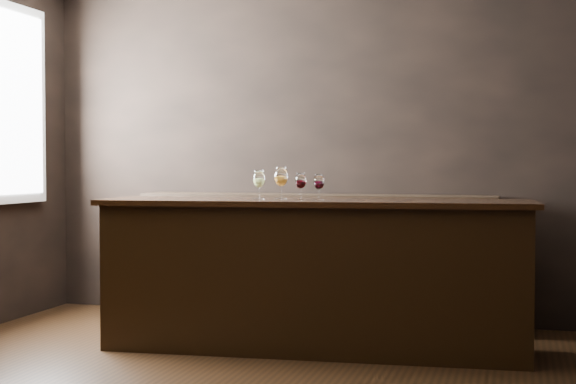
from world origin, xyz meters
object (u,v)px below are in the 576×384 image
(bar_counter, at_px, (313,278))
(glass_red_b, at_px, (319,182))
(back_bar_shelf, at_px, (314,259))
(glass_red_a, at_px, (301,182))
(glass_amber, at_px, (281,178))
(glass_white, at_px, (259,180))

(bar_counter, bearing_deg, glass_red_b, -17.50)
(back_bar_shelf, relative_size, glass_red_a, 15.78)
(bar_counter, distance_m, glass_amber, 0.72)
(bar_counter, height_order, glass_red_a, glass_red_a)
(glass_amber, relative_size, glass_red_a, 1.21)
(glass_amber, bearing_deg, glass_red_b, -9.56)
(back_bar_shelf, distance_m, glass_white, 1.15)
(bar_counter, bearing_deg, glass_white, 177.89)
(back_bar_shelf, height_order, glass_red_b, glass_red_b)
(glass_amber, height_order, glass_red_a, glass_amber)
(bar_counter, bearing_deg, back_bar_shelf, 98.99)
(bar_counter, relative_size, glass_red_b, 16.20)
(bar_counter, height_order, glass_red_b, glass_red_b)
(glass_red_a, bearing_deg, back_bar_shelf, 98.49)
(bar_counter, xyz_separation_m, glass_white, (-0.38, -0.02, 0.66))
(glass_red_a, bearing_deg, glass_red_b, -12.50)
(glass_white, distance_m, glass_amber, 0.15)
(glass_red_b, bearing_deg, glass_red_a, 167.50)
(bar_counter, relative_size, glass_white, 14.27)
(bar_counter, xyz_separation_m, glass_amber, (-0.24, 0.04, 0.68))
(back_bar_shelf, relative_size, glass_amber, 13.02)
(glass_amber, bearing_deg, glass_red_a, -6.73)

